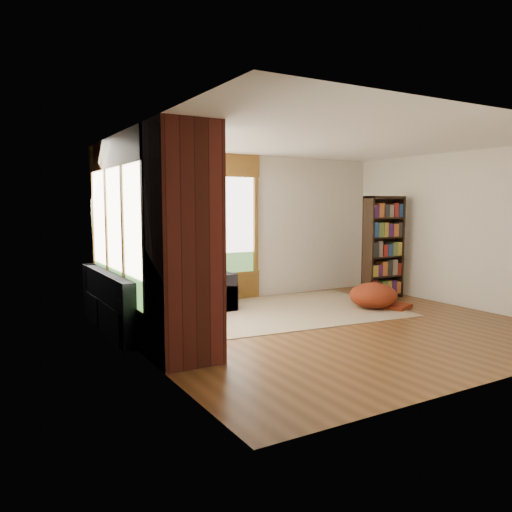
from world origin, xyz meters
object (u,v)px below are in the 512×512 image
dog_brindle (175,271)px  bookshelf (383,248)px  area_rug (292,310)px  dog_tan (170,265)px  sectional_sofa (160,299)px  brick_chimney (183,244)px  pouf (373,295)px

dog_brindle → bookshelf: bearing=-86.2°
area_rug → bookshelf: 2.23m
dog_tan → sectional_sofa: bearing=112.2°
brick_chimney → dog_tan: size_ratio=2.21×
area_rug → dog_tan: bearing=169.7°
sectional_sofa → dog_tan: size_ratio=1.87×
sectional_sofa → dog_tan: bearing=-48.6°
sectional_sofa → pouf: bearing=-21.7°
sectional_sofa → pouf: (3.33, -1.02, -0.08)m
brick_chimney → area_rug: 3.24m
area_rug → dog_brindle: dog_brindle is taller
pouf → dog_tan: bearing=164.2°
brick_chimney → dog_brindle: 1.80m
sectional_sofa → dog_tan: (0.12, -0.11, 0.52)m
sectional_sofa → area_rug: size_ratio=0.67×
bookshelf → pouf: bookshelf is taller
bookshelf → brick_chimney: bearing=-160.6°
sectional_sofa → area_rug: (2.07, -0.47, -0.30)m
area_rug → dog_tan: (-1.95, 0.35, 0.82)m
bookshelf → dog_brindle: bookshelf is taller
pouf → dog_tan: 3.39m
sectional_sofa → bookshelf: (4.09, -0.45, 0.63)m
brick_chimney → bookshelf: 4.83m
brick_chimney → pouf: 4.06m
bookshelf → dog_tan: bearing=175.2°
dog_brindle → sectional_sofa: bearing=16.1°
pouf → dog_brindle: dog_brindle is taller
area_rug → dog_brindle: 2.13m
dog_tan → area_rug: bearing=-34.1°
pouf → brick_chimney: bearing=-164.8°
sectional_sofa → dog_tan: 0.55m
area_rug → dog_tan: 2.14m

